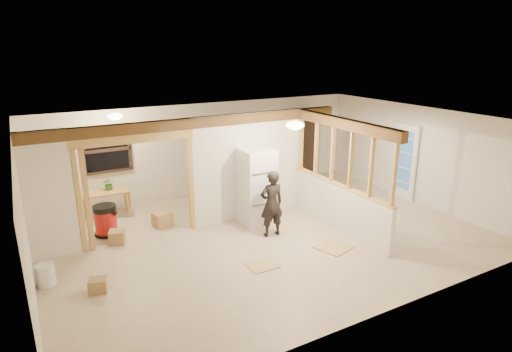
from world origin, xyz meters
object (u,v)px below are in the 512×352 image
woman (272,204)px  shop_vac (106,220)px  work_table (107,204)px  refrigerator (257,186)px  bookshelf (302,147)px

woman → shop_vac: 3.60m
work_table → shop_vac: bearing=-99.0°
refrigerator → work_table: size_ratio=1.68×
refrigerator → shop_vac: size_ratio=2.56×
refrigerator → woman: bearing=-95.0°
work_table → bookshelf: (5.75, 0.23, 0.70)m
refrigerator → bookshelf: (2.79, 2.22, 0.15)m
refrigerator → woman: refrigerator is taller
woman → work_table: bearing=-38.5°
woman → work_table: woman is taller
woman → shop_vac: (-3.12, 1.76, -0.38)m
refrigerator → work_table: (-2.96, 1.99, -0.55)m
woman → work_table: (-2.89, 2.77, -0.40)m
shop_vac → bookshelf: bookshelf is taller
refrigerator → bookshelf: bearing=38.5°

